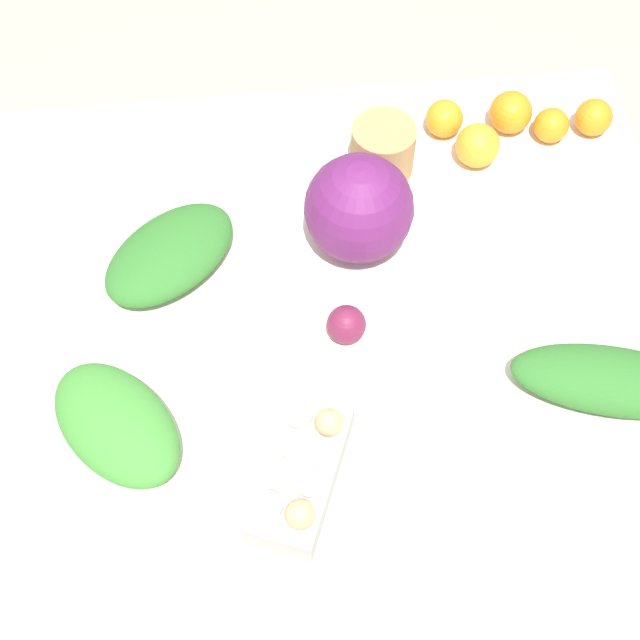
% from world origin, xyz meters
% --- Properties ---
extents(ground_plane, '(8.00, 8.00, 0.00)m').
position_xyz_m(ground_plane, '(0.00, 0.00, 0.00)').
color(ground_plane, '#C6B289').
extents(dining_table, '(1.27, 1.08, 0.74)m').
position_xyz_m(dining_table, '(0.00, 0.00, 0.65)').
color(dining_table, silver).
rests_on(dining_table, ground_plane).
extents(cabbage_purple, '(0.18, 0.18, 0.18)m').
position_xyz_m(cabbage_purple, '(0.08, 0.17, 0.83)').
color(cabbage_purple, '#601E5B').
rests_on(cabbage_purple, dining_table).
extents(egg_carton, '(0.18, 0.25, 0.09)m').
position_xyz_m(egg_carton, '(-0.06, -0.27, 0.79)').
color(egg_carton, '#A8A8A3').
rests_on(egg_carton, dining_table).
extents(paper_bag, '(0.12, 0.12, 0.10)m').
position_xyz_m(paper_bag, '(0.15, 0.33, 0.79)').
color(paper_bag, '#A87F51').
rests_on(paper_bag, dining_table).
extents(greens_bunch_kale, '(0.29, 0.28, 0.07)m').
position_xyz_m(greens_bunch_kale, '(-0.24, 0.15, 0.78)').
color(greens_bunch_kale, '#2D6B28').
rests_on(greens_bunch_kale, dining_table).
extents(greens_bunch_scallion, '(0.27, 0.28, 0.08)m').
position_xyz_m(greens_bunch_scallion, '(-0.32, -0.16, 0.78)').
color(greens_bunch_scallion, '#3D8433').
rests_on(greens_bunch_scallion, dining_table).
extents(greens_bunch_chard, '(0.34, 0.20, 0.07)m').
position_xyz_m(greens_bunch_chard, '(0.44, -0.16, 0.78)').
color(greens_bunch_chard, '#2D6B28').
rests_on(greens_bunch_chard, dining_table).
extents(beet_root, '(0.06, 0.06, 0.06)m').
position_xyz_m(beet_root, '(0.04, -0.02, 0.77)').
color(beet_root, maroon).
rests_on(beet_root, dining_table).
extents(orange_0, '(0.08, 0.08, 0.08)m').
position_xyz_m(orange_0, '(0.40, 0.41, 0.78)').
color(orange_0, orange).
rests_on(orange_0, dining_table).
extents(orange_1, '(0.07, 0.07, 0.07)m').
position_xyz_m(orange_1, '(0.47, 0.37, 0.78)').
color(orange_1, orange).
rests_on(orange_1, dining_table).
extents(orange_2, '(0.07, 0.07, 0.07)m').
position_xyz_m(orange_2, '(0.55, 0.38, 0.78)').
color(orange_2, orange).
rests_on(orange_2, dining_table).
extents(orange_3, '(0.07, 0.07, 0.07)m').
position_xyz_m(orange_3, '(0.28, 0.41, 0.78)').
color(orange_3, orange).
rests_on(orange_3, dining_table).
extents(orange_4, '(0.08, 0.08, 0.08)m').
position_xyz_m(orange_4, '(0.32, 0.33, 0.78)').
color(orange_4, orange).
rests_on(orange_4, dining_table).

